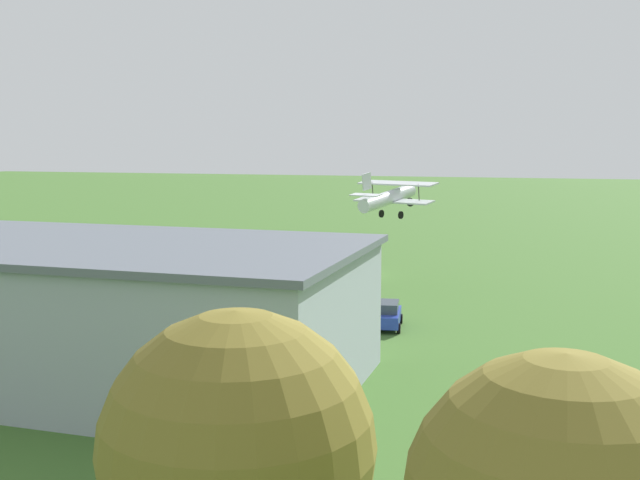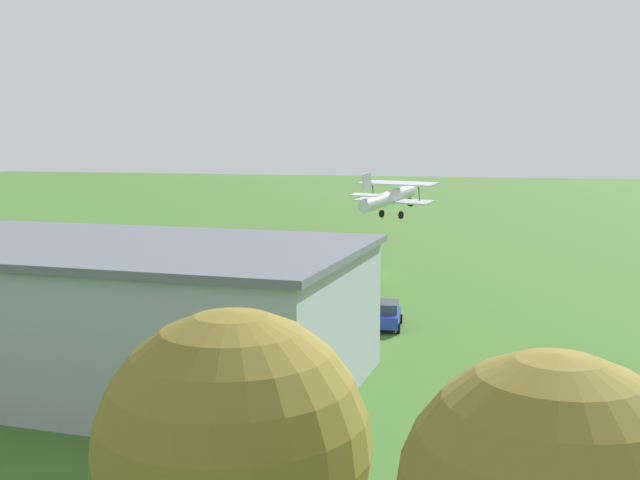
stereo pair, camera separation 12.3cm
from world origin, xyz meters
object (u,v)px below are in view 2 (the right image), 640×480
object	(u,v)px
person_walking_on_apron	(156,299)
person_beside_truck	(120,286)
car_orange	(43,295)
person_crossing_taxiway	(111,290)
hangar	(96,310)
tree_behind_hangar_left	(234,448)
biplane	(390,197)
car_blue	(385,314)

from	to	relation	value
person_walking_on_apron	person_beside_truck	size ratio (longest dim) A/B	1.11
car_orange	person_crossing_taxiway	distance (m)	4.95
hangar	tree_behind_hangar_left	distance (m)	24.77
car_orange	tree_behind_hangar_left	world-z (taller)	tree_behind_hangar_left
hangar	person_beside_truck	world-z (taller)	hangar
biplane	person_beside_truck	xyz separation A→B (m)	(19.68, 9.51, -6.83)
biplane	person_beside_truck	bearing A→B (deg)	25.80
car_blue	car_orange	size ratio (longest dim) A/B	1.05
tree_behind_hangar_left	car_orange	bearing A→B (deg)	-48.07
person_walking_on_apron	person_crossing_taxiway	bearing A→B (deg)	-22.60
person_beside_truck	car_orange	bearing A→B (deg)	60.03
car_blue	person_walking_on_apron	world-z (taller)	car_blue
car_blue	person_crossing_taxiway	bearing A→B (deg)	-6.25
hangar	tree_behind_hangar_left	xyz separation A→B (m)	(-15.76, 18.99, 2.15)
person_crossing_taxiway	car_orange	bearing A→B (deg)	46.10
car_orange	tree_behind_hangar_left	bearing A→B (deg)	131.93
car_blue	tree_behind_hangar_left	world-z (taller)	tree_behind_hangar_left
hangar	person_crossing_taxiway	xyz separation A→B (m)	(9.99, -17.07, -2.75)
person_walking_on_apron	tree_behind_hangar_left	distance (m)	40.05
biplane	car_blue	size ratio (longest dim) A/B	1.92
person_beside_truck	tree_behind_hangar_left	bearing A→B (deg)	124.51
biplane	person_walking_on_apron	bearing A→B (deg)	43.28
car_blue	person_crossing_taxiway	size ratio (longest dim) A/B	2.59
car_orange	person_walking_on_apron	bearing A→B (deg)	-170.28
biplane	car_orange	distance (m)	28.07
car_blue	tree_behind_hangar_left	xyz separation A→B (m)	(-3.78, 33.65, 4.82)
car_orange	biplane	bearing A→B (deg)	-146.79
person_beside_truck	person_crossing_taxiway	xyz separation A→B (m)	(-0.31, 1.85, 0.04)
hangar	biplane	xyz separation A→B (m)	(-9.38, -28.43, 4.03)
car_orange	tree_behind_hangar_left	size ratio (longest dim) A/B	0.46
biplane	car_orange	xyz separation A→B (m)	(22.80, 14.92, -6.71)
person_beside_truck	person_crossing_taxiway	size ratio (longest dim) A/B	0.95
tree_behind_hangar_left	hangar	bearing A→B (deg)	-50.31
person_crossing_taxiway	person_walking_on_apron	bearing A→B (deg)	157.40
hangar	person_crossing_taxiway	world-z (taller)	hangar
hangar	person_crossing_taxiway	bearing A→B (deg)	-59.66
person_crossing_taxiway	tree_behind_hangar_left	xyz separation A→B (m)	(-25.75, 36.06, 4.91)
car_blue	biplane	bearing A→B (deg)	-79.32
hangar	car_blue	bearing A→B (deg)	-129.24
hangar	tree_behind_hangar_left	size ratio (longest dim) A/B	3.15
car_blue	person_crossing_taxiway	world-z (taller)	car_blue
person_crossing_taxiway	car_blue	bearing A→B (deg)	173.75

